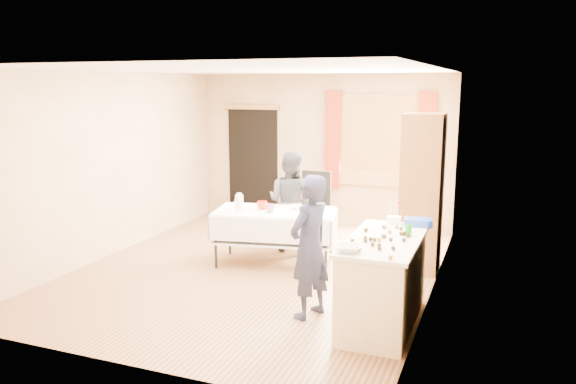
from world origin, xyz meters
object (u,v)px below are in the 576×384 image
at_px(counter, 383,282).
at_px(party_table, 275,232).
at_px(girl, 310,247).
at_px(cabinet, 422,193).
at_px(chair, 313,222).
at_px(woman, 290,202).

xyz_separation_m(counter, party_table, (-1.78, 1.42, -0.01)).
bearing_deg(party_table, girl, -66.99).
bearing_deg(cabinet, girl, -113.68).
relative_size(cabinet, chair, 1.86).
bearing_deg(chair, counter, -59.63).
bearing_deg(woman, girl, 124.36).
xyz_separation_m(girl, woman, (-1.04, 2.16, -0.02)).
bearing_deg(girl, counter, 115.25).
xyz_separation_m(counter, girl, (-0.76, -0.08, 0.31)).
relative_size(counter, chair, 1.34).
relative_size(cabinet, counter, 1.39).
relative_size(party_table, girl, 1.16).
height_order(party_table, woman, woman).
bearing_deg(cabinet, woman, 174.16).
bearing_deg(counter, cabinet, 86.97).
bearing_deg(girl, cabinet, 175.71).
height_order(cabinet, counter, cabinet).
height_order(chair, girl, girl).
bearing_deg(counter, girl, -174.14).
bearing_deg(counter, chair, 122.20).
bearing_deg(girl, party_table, -126.61).
xyz_separation_m(party_table, chair, (0.16, 1.14, -0.11)).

